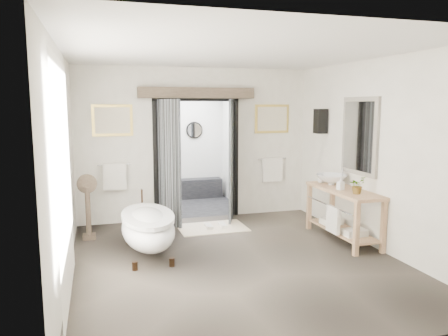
{
  "coord_description": "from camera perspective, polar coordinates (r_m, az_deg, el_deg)",
  "views": [
    {
      "loc": [
        -1.84,
        -5.68,
        2.2
      ],
      "look_at": [
        0.0,
        0.6,
        1.25
      ],
      "focal_mm": 35.0,
      "sensor_mm": 36.0,
      "label": 1
    }
  ],
  "objects": [
    {
      "name": "room_shell",
      "position": [
        5.86,
        1.64,
        4.91
      ],
      "size": [
        4.52,
        5.02,
        2.91
      ],
      "color": "silver",
      "rests_on": "ground_plane"
    },
    {
      "name": "plant",
      "position": [
        6.96,
        17.0,
        -2.16
      ],
      "size": [
        0.3,
        0.28,
        0.27
      ],
      "primitive_type": "imported",
      "rotation": [
        0.0,
        0.0,
        0.37
      ],
      "color": "gray",
      "rests_on": "vanity"
    },
    {
      "name": "vanity",
      "position": [
        7.37,
        15.2,
        -5.32
      ],
      "size": [
        0.57,
        1.6,
        0.85
      ],
      "color": "tan",
      "rests_on": "ground_plane"
    },
    {
      "name": "soap_bottle_a",
      "position": [
        7.22,
        14.99,
        -1.97
      ],
      "size": [
        0.11,
        0.11,
        0.21
      ],
      "primitive_type": "imported",
      "rotation": [
        0.0,
        0.0,
        0.14
      ],
      "color": "gray",
      "rests_on": "vanity"
    },
    {
      "name": "rug",
      "position": [
        7.93,
        -1.53,
        -7.79
      ],
      "size": [
        1.21,
        0.82,
        0.01
      ],
      "primitive_type": "cube",
      "rotation": [
        0.0,
        0.0,
        0.01
      ],
      "color": "beige",
      "rests_on": "ground_plane"
    },
    {
      "name": "pedestal_mirror",
      "position": [
        7.54,
        -17.32,
        -5.41
      ],
      "size": [
        0.32,
        0.21,
        1.09
      ],
      "color": "brown",
      "rests_on": "ground_plane"
    },
    {
      "name": "shower_room",
      "position": [
        9.93,
        -5.51,
        0.74
      ],
      "size": [
        2.22,
        2.01,
        2.51
      ],
      "color": "black",
      "rests_on": "ground_plane"
    },
    {
      "name": "soap_bottle_b",
      "position": [
        7.78,
        12.62,
        -1.26
      ],
      "size": [
        0.15,
        0.15,
        0.18
      ],
      "primitive_type": "imported",
      "rotation": [
        0.0,
        0.0,
        0.05
      ],
      "color": "gray",
      "rests_on": "vanity"
    },
    {
      "name": "ground_plane",
      "position": [
        6.36,
        1.55,
        -11.97
      ],
      "size": [
        5.0,
        5.0,
        0.0
      ],
      "primitive_type": "plane",
      "color": "brown"
    },
    {
      "name": "slippers",
      "position": [
        7.92,
        -1.1,
        -7.54
      ],
      "size": [
        0.38,
        0.28,
        0.05
      ],
      "color": "silver",
      "rests_on": "rug"
    },
    {
      "name": "basin",
      "position": [
        7.65,
        13.86,
        -1.47
      ],
      "size": [
        0.55,
        0.55,
        0.18
      ],
      "primitive_type": "imported",
      "rotation": [
        0.0,
        0.0,
        0.06
      ],
      "color": "white",
      "rests_on": "vanity"
    },
    {
      "name": "clawfoot_tub",
      "position": [
        6.59,
        -9.91,
        -7.66
      ],
      "size": [
        0.76,
        1.7,
        0.83
      ],
      "color": "black",
      "rests_on": "ground_plane"
    },
    {
      "name": "back_wall_dressing",
      "position": [
        8.23,
        -3.36,
        3.82
      ],
      "size": [
        3.82,
        0.78,
        2.52
      ],
      "color": "black",
      "rests_on": "ground_plane"
    }
  ]
}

